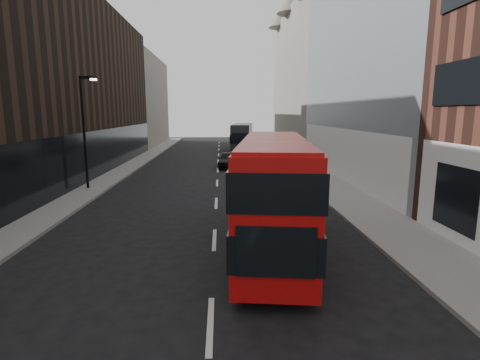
{
  "coord_description": "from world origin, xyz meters",
  "views": [
    {
      "loc": [
        0.29,
        -6.12,
        4.95
      ],
      "look_at": [
        0.98,
        7.36,
        2.5
      ],
      "focal_mm": 28.0,
      "sensor_mm": 36.0,
      "label": 1
    }
  ],
  "objects": [
    {
      "name": "building_left_far",
      "position": [
        -11.5,
        52.0,
        6.5
      ],
      "size": [
        5.0,
        20.0,
        13.0
      ],
      "primitive_type": "cube",
      "color": "slate",
      "rests_on": "ground"
    },
    {
      "name": "building_victorian",
      "position": [
        11.38,
        44.0,
        9.66
      ],
      "size": [
        6.5,
        24.0,
        21.0
      ],
      "color": "slate",
      "rests_on": "ground"
    },
    {
      "name": "street_lamp",
      "position": [
        -8.22,
        18.0,
        4.18
      ],
      "size": [
        1.06,
        0.22,
        7.0
      ],
      "color": "black",
      "rests_on": "sidewalk_left"
    },
    {
      "name": "sidewalk_right",
      "position": [
        7.5,
        25.0,
        0.07
      ],
      "size": [
        3.0,
        80.0,
        0.15
      ],
      "primitive_type": "cube",
      "color": "slate",
      "rests_on": "ground"
    },
    {
      "name": "grey_bus",
      "position": [
        3.23,
        45.25,
        1.81
      ],
      "size": [
        3.71,
        10.65,
        3.38
      ],
      "rotation": [
        0.0,
        0.0,
        -0.12
      ],
      "color": "black",
      "rests_on": "ground"
    },
    {
      "name": "car_c",
      "position": [
        0.99,
        27.75,
        0.66
      ],
      "size": [
        2.01,
        4.64,
        1.33
      ],
      "primitive_type": "imported",
      "rotation": [
        0.0,
        0.0,
        -0.03
      ],
      "color": "black",
      "rests_on": "ground"
    },
    {
      "name": "building_modern_block",
      "position": [
        11.47,
        21.0,
        9.9
      ],
      "size": [
        5.03,
        22.0,
        20.0
      ],
      "color": "#969BA0",
      "rests_on": "ground"
    },
    {
      "name": "sidewalk_left",
      "position": [
        -8.0,
        25.0,
        0.07
      ],
      "size": [
        2.0,
        80.0,
        0.15
      ],
      "primitive_type": "cube",
      "color": "slate",
      "rests_on": "ground"
    },
    {
      "name": "car_b",
      "position": [
        3.25,
        19.52,
        0.67
      ],
      "size": [
        1.96,
        4.25,
        1.35
      ],
      "primitive_type": "imported",
      "rotation": [
        0.0,
        0.0,
        -0.13
      ],
      "color": "#94979C",
      "rests_on": "ground"
    },
    {
      "name": "car_a",
      "position": [
        3.54,
        13.71,
        0.63
      ],
      "size": [
        1.8,
        3.8,
        1.25
      ],
      "primitive_type": "imported",
      "rotation": [
        0.0,
        0.0,
        -0.09
      ],
      "color": "black",
      "rests_on": "ground"
    },
    {
      "name": "building_left_mid",
      "position": [
        -11.5,
        30.0,
        7.0
      ],
      "size": [
        5.0,
        24.0,
        14.0
      ],
      "primitive_type": "cube",
      "color": "black",
      "rests_on": "ground"
    },
    {
      "name": "red_bus",
      "position": [
        2.19,
        7.1,
        2.24
      ],
      "size": [
        3.6,
        10.16,
        4.03
      ],
      "rotation": [
        0.0,
        0.0,
        -0.13
      ],
      "color": "#A40A0A",
      "rests_on": "ground"
    }
  ]
}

